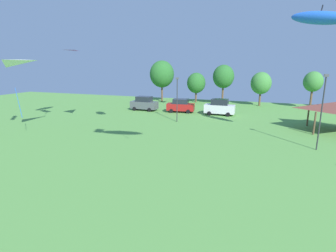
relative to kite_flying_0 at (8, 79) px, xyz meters
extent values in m
pyramid|color=white|center=(-0.04, 0.00, 0.09)|extent=(2.31, 3.36, 0.82)
cylinder|color=blue|center=(1.03, 0.05, -2.45)|extent=(0.51, 0.07, 3.24)
ellipsoid|color=blue|center=(29.83, 6.55, 5.52)|extent=(5.13, 3.62, 1.88)
cube|color=black|center=(29.83, 6.55, 5.85)|extent=(0.30, 0.27, 1.44)
pyramid|color=purple|center=(2.64, 5.44, 2.36)|extent=(2.87, 3.15, 0.12)
cube|color=#4C5156|center=(6.82, 19.50, -5.21)|extent=(4.62, 2.00, 1.22)
cube|color=#1E232D|center=(6.82, 19.50, -4.18)|extent=(2.57, 1.78, 0.85)
cylinder|color=black|center=(8.19, 18.53, -5.82)|extent=(0.65, 0.24, 0.64)
cylinder|color=black|center=(8.26, 20.36, -5.82)|extent=(0.65, 0.24, 0.64)
cylinder|color=black|center=(5.37, 18.63, -5.82)|extent=(0.65, 0.24, 0.64)
cylinder|color=black|center=(5.44, 20.46, -5.82)|extent=(0.65, 0.24, 0.64)
cube|color=maroon|center=(13.20, 19.88, -5.27)|extent=(4.64, 2.38, 1.11)
cube|color=#1E232D|center=(13.20, 19.88, -4.33)|extent=(2.64, 1.99, 0.77)
cylinder|color=black|center=(14.69, 19.13, -5.82)|extent=(0.66, 0.30, 0.64)
cylinder|color=black|center=(14.45, 20.96, -5.82)|extent=(0.66, 0.30, 0.64)
cylinder|color=black|center=(11.95, 18.79, -5.82)|extent=(0.66, 0.30, 0.64)
cylinder|color=black|center=(11.72, 20.62, -5.82)|extent=(0.66, 0.30, 0.64)
cube|color=silver|center=(19.59, 19.56, -5.18)|extent=(4.61, 1.73, 1.29)
cube|color=#1E232D|center=(19.59, 19.56, -4.09)|extent=(2.54, 1.58, 0.90)
cylinder|color=black|center=(21.02, 18.71, -5.82)|extent=(0.64, 0.22, 0.64)
cylinder|color=black|center=(21.02, 20.41, -5.82)|extent=(0.64, 0.22, 0.64)
cylinder|color=black|center=(18.16, 18.72, -5.82)|extent=(0.64, 0.22, 0.64)
cylinder|color=black|center=(18.17, 20.42, -5.82)|extent=(0.64, 0.22, 0.64)
cylinder|color=brown|center=(31.38, 11.48, -4.84)|extent=(0.20, 0.20, 2.60)
cylinder|color=brown|center=(31.38, 16.13, -4.84)|extent=(0.20, 0.20, 2.60)
cylinder|color=#2D2D33|center=(14.85, 12.74, -3.26)|extent=(0.12, 0.12, 5.76)
cube|color=#4C4C51|center=(14.85, 12.74, -0.26)|extent=(0.36, 0.20, 0.24)
cylinder|color=#2D2D33|center=(30.74, 5.57, -2.81)|extent=(0.12, 0.12, 6.66)
cube|color=#4C4C51|center=(30.74, 5.57, 0.64)|extent=(0.36, 0.20, 0.24)
cylinder|color=brown|center=(5.76, 30.78, -4.23)|extent=(0.36, 0.36, 3.81)
ellipsoid|color=#286628|center=(5.76, 30.78, -0.45)|extent=(5.01, 5.01, 5.51)
cylinder|color=brown|center=(12.78, 32.09, -4.87)|extent=(0.36, 0.36, 2.54)
ellipsoid|color=#286628|center=(12.78, 32.09, -2.19)|extent=(3.76, 3.76, 4.14)
cylinder|color=brown|center=(18.42, 30.72, -4.20)|extent=(0.36, 0.36, 3.89)
ellipsoid|color=#286628|center=(18.42, 30.72, -0.74)|extent=(4.03, 4.03, 4.43)
cylinder|color=brown|center=(25.31, 31.33, -4.71)|extent=(0.36, 0.36, 2.87)
ellipsoid|color=#3D7F38|center=(25.31, 31.33, -1.87)|extent=(3.73, 3.73, 4.10)
cylinder|color=brown|center=(33.88, 31.26, -4.37)|extent=(0.36, 0.36, 3.54)
ellipsoid|color=#3D7F38|center=(33.88, 31.26, -1.40)|extent=(3.22, 3.22, 3.54)
camera|label=1|loc=(25.54, -20.83, 1.62)|focal=28.00mm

